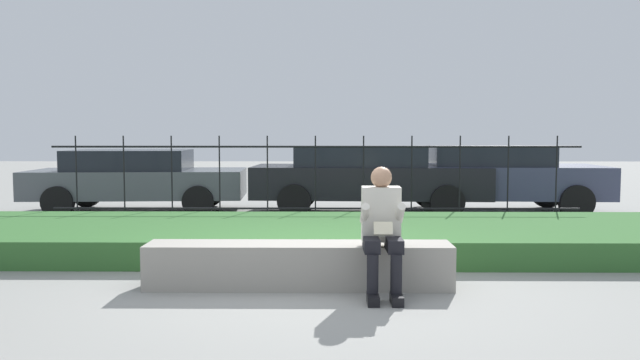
% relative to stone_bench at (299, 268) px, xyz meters
% --- Properties ---
extents(ground_plane, '(60.00, 60.00, 0.00)m').
position_rel_stone_bench_xyz_m(ground_plane, '(0.09, 0.00, -0.20)').
color(ground_plane, gray).
extents(stone_bench, '(3.13, 0.50, 0.46)m').
position_rel_stone_bench_xyz_m(stone_bench, '(0.00, 0.00, 0.00)').
color(stone_bench, gray).
rests_on(stone_bench, ground_plane).
extents(person_seated_reader, '(0.42, 0.73, 1.25)m').
position_rel_stone_bench_xyz_m(person_seated_reader, '(0.83, -0.28, 0.48)').
color(person_seated_reader, black).
rests_on(person_seated_reader, ground_plane).
extents(grass_berm, '(10.99, 2.88, 0.34)m').
position_rel_stone_bench_xyz_m(grass_berm, '(0.09, 2.14, -0.03)').
color(grass_berm, '#33662D').
rests_on(grass_berm, ground_plane).
extents(iron_fence, '(8.99, 0.03, 1.55)m').
position_rel_stone_bench_xyz_m(iron_fence, '(0.09, 4.23, 0.62)').
color(iron_fence, black).
rests_on(iron_fence, ground_plane).
extents(car_parked_right, '(4.20, 2.15, 1.34)m').
position_rel_stone_bench_xyz_m(car_parked_right, '(3.67, 6.20, 0.53)').
color(car_parked_right, '#383D56').
rests_on(car_parked_right, ground_plane).
extents(car_parked_left, '(4.35, 2.09, 1.26)m').
position_rel_stone_bench_xyz_m(car_parked_left, '(-3.59, 6.28, 0.48)').
color(car_parked_left, '#4C5156').
rests_on(car_parked_left, ground_plane).
extents(car_parked_center, '(4.70, 2.00, 1.33)m').
position_rel_stone_bench_xyz_m(car_parked_center, '(1.10, 6.10, 0.53)').
color(car_parked_center, black).
rests_on(car_parked_center, ground_plane).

